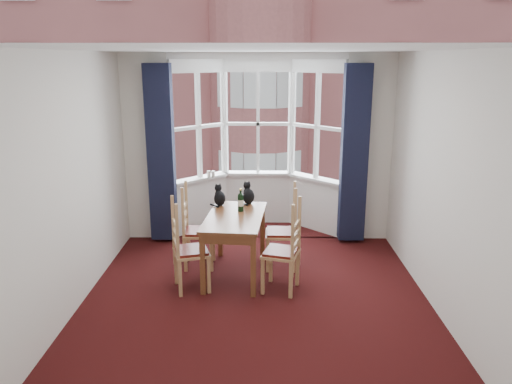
{
  "coord_description": "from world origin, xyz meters",
  "views": [
    {
      "loc": [
        0.06,
        -5.14,
        2.72
      ],
      "look_at": [
        -0.01,
        1.05,
        1.05
      ],
      "focal_mm": 35.0,
      "sensor_mm": 36.0,
      "label": 1
    }
  ],
  "objects_px": {
    "cat_left": "(220,197)",
    "candle_short": "(213,174)",
    "wine_bottle": "(241,201)",
    "candle_tall": "(209,174)",
    "cat_right": "(248,195)",
    "dining_table": "(235,224)",
    "chair_right_near": "(288,254)",
    "chair_left_far": "(192,233)",
    "chair_right_far": "(288,234)",
    "chair_left_near": "(184,253)"
  },
  "relations": [
    {
      "from": "candle_short",
      "to": "cat_right",
      "type": "bearing_deg",
      "value": -64.22
    },
    {
      "from": "chair_left_near",
      "to": "cat_left",
      "type": "xyz_separation_m",
      "value": [
        0.36,
        0.9,
        0.44
      ]
    },
    {
      "from": "chair_left_near",
      "to": "dining_table",
      "type": "bearing_deg",
      "value": 37.08
    },
    {
      "from": "candle_tall",
      "to": "cat_left",
      "type": "bearing_deg",
      "value": -77.9
    },
    {
      "from": "candle_short",
      "to": "cat_left",
      "type": "bearing_deg",
      "value": -80.98
    },
    {
      "from": "cat_right",
      "to": "cat_left",
      "type": "bearing_deg",
      "value": -166.06
    },
    {
      "from": "chair_right_far",
      "to": "wine_bottle",
      "type": "bearing_deg",
      "value": -175.5
    },
    {
      "from": "chair_right_near",
      "to": "candle_tall",
      "type": "xyz_separation_m",
      "value": [
        -1.16,
        2.22,
        0.45
      ]
    },
    {
      "from": "dining_table",
      "to": "chair_right_near",
      "type": "relative_size",
      "value": 1.48
    },
    {
      "from": "cat_right",
      "to": "candle_short",
      "type": "height_order",
      "value": "cat_right"
    },
    {
      "from": "cat_left",
      "to": "candle_short",
      "type": "bearing_deg",
      "value": 99.02
    },
    {
      "from": "cat_right",
      "to": "wine_bottle",
      "type": "height_order",
      "value": "cat_right"
    },
    {
      "from": "dining_table",
      "to": "cat_right",
      "type": "xyz_separation_m",
      "value": [
        0.16,
        0.55,
        0.23
      ]
    },
    {
      "from": "dining_table",
      "to": "chair_right_far",
      "type": "relative_size",
      "value": 1.48
    },
    {
      "from": "dining_table",
      "to": "wine_bottle",
      "type": "distance_m",
      "value": 0.32
    },
    {
      "from": "dining_table",
      "to": "chair_left_far",
      "type": "height_order",
      "value": "chair_left_far"
    },
    {
      "from": "chair_left_far",
      "to": "cat_left",
      "type": "bearing_deg",
      "value": 28.73
    },
    {
      "from": "chair_left_near",
      "to": "candle_short",
      "type": "bearing_deg",
      "value": 86.15
    },
    {
      "from": "chair_right_far",
      "to": "candle_short",
      "type": "bearing_deg",
      "value": 126.03
    },
    {
      "from": "candle_tall",
      "to": "wine_bottle",
      "type": "bearing_deg",
      "value": -69.83
    },
    {
      "from": "chair_left_near",
      "to": "cat_left",
      "type": "height_order",
      "value": "cat_left"
    },
    {
      "from": "dining_table",
      "to": "wine_bottle",
      "type": "xyz_separation_m",
      "value": [
        0.07,
        0.2,
        0.24
      ]
    },
    {
      "from": "wine_bottle",
      "to": "chair_right_near",
      "type": "bearing_deg",
      "value": -48.34
    },
    {
      "from": "dining_table",
      "to": "cat_right",
      "type": "relative_size",
      "value": 4.33
    },
    {
      "from": "chair_left_near",
      "to": "candle_tall",
      "type": "distance_m",
      "value": 2.25
    },
    {
      "from": "cat_left",
      "to": "candle_short",
      "type": "relative_size",
      "value": 2.98
    },
    {
      "from": "cat_left",
      "to": "cat_right",
      "type": "distance_m",
      "value": 0.4
    },
    {
      "from": "chair_right_far",
      "to": "wine_bottle",
      "type": "xyz_separation_m",
      "value": [
        -0.62,
        -0.05,
        0.45
      ]
    },
    {
      "from": "cat_left",
      "to": "candle_tall",
      "type": "relative_size",
      "value": 2.76
    },
    {
      "from": "chair_left_far",
      "to": "wine_bottle",
      "type": "xyz_separation_m",
      "value": [
        0.65,
        -0.07,
        0.45
      ]
    },
    {
      "from": "wine_bottle",
      "to": "candle_short",
      "type": "xyz_separation_m",
      "value": [
        -0.51,
        1.59,
        -0.01
      ]
    },
    {
      "from": "chair_left_far",
      "to": "candle_short",
      "type": "bearing_deg",
      "value": 84.62
    },
    {
      "from": "cat_left",
      "to": "dining_table",
      "type": "bearing_deg",
      "value": -63.42
    },
    {
      "from": "dining_table",
      "to": "chair_left_near",
      "type": "height_order",
      "value": "chair_left_near"
    },
    {
      "from": "chair_left_near",
      "to": "chair_left_far",
      "type": "height_order",
      "value": "same"
    },
    {
      "from": "cat_left",
      "to": "candle_tall",
      "type": "height_order",
      "value": "cat_left"
    },
    {
      "from": "chair_left_far",
      "to": "candle_short",
      "type": "xyz_separation_m",
      "value": [
        0.14,
        1.52,
        0.45
      ]
    },
    {
      "from": "chair_right_far",
      "to": "candle_tall",
      "type": "bearing_deg",
      "value": 128.18
    },
    {
      "from": "wine_bottle",
      "to": "candle_tall",
      "type": "xyz_separation_m",
      "value": [
        -0.57,
        1.56,
        -0.0
      ]
    },
    {
      "from": "candle_short",
      "to": "chair_left_far",
      "type": "bearing_deg",
      "value": -95.38
    },
    {
      "from": "wine_bottle",
      "to": "candle_tall",
      "type": "height_order",
      "value": "wine_bottle"
    },
    {
      "from": "cat_left",
      "to": "candle_tall",
      "type": "distance_m",
      "value": 1.33
    },
    {
      "from": "dining_table",
      "to": "chair_left_near",
      "type": "distance_m",
      "value": 0.77
    },
    {
      "from": "cat_left",
      "to": "candle_short",
      "type": "height_order",
      "value": "cat_left"
    },
    {
      "from": "chair_left_far",
      "to": "chair_right_far",
      "type": "distance_m",
      "value": 1.27
    },
    {
      "from": "candle_short",
      "to": "dining_table",
      "type": "bearing_deg",
      "value": -76.17
    },
    {
      "from": "chair_right_far",
      "to": "cat_left",
      "type": "bearing_deg",
      "value": 166.81
    },
    {
      "from": "dining_table",
      "to": "chair_right_far",
      "type": "distance_m",
      "value": 0.76
    },
    {
      "from": "chair_right_near",
      "to": "candle_tall",
      "type": "height_order",
      "value": "candle_tall"
    },
    {
      "from": "dining_table",
      "to": "chair_right_far",
      "type": "bearing_deg",
      "value": 19.69
    }
  ]
}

